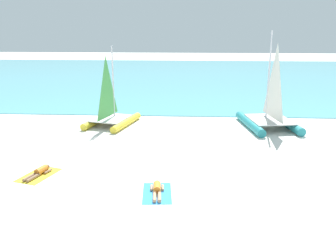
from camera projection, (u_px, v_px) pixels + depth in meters
The scene contains 8 objects.
ground_plane at pixel (172, 126), 23.89m from camera, with size 120.00×120.00×0.00m, color white.
ocean_water at pixel (181, 77), 45.52m from camera, with size 120.00×40.00×0.05m, color #5BB2C1.
sailboat_yellow at pixel (111, 114), 23.91m from camera, with size 3.32×4.32×4.99m.
sailboat_teal at pixel (270, 114), 23.27m from camera, with size 3.57×4.92×5.90m.
towel_left at pixel (39, 175), 16.16m from camera, with size 1.10×1.90×0.01m, color yellow.
sunbather_left at pixel (39, 172), 16.19m from camera, with size 0.81×1.55×0.30m.
towel_right at pixel (157, 193), 14.45m from camera, with size 1.10×1.90×0.01m, color #338CD8.
sunbather_right at pixel (157, 189), 14.48m from camera, with size 0.58×1.57×0.30m.
Camera 1 is at (1.09, -13.01, 6.35)m, focal length 40.09 mm.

